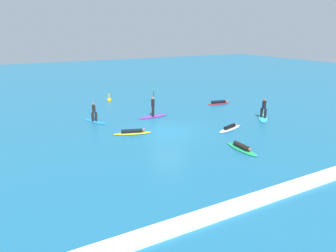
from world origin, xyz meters
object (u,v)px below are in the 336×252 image
object	(u,v)px
surfer_on_purple_board	(153,112)
marker_buoy	(109,100)
surfer_on_green_board	(242,148)
surfer_on_blue_board	(94,117)
surfer_on_red_board	(219,103)
surfer_on_white_board	(230,128)
surfer_on_teal_board	(263,114)
surfer_on_yellow_board	(133,132)

from	to	relation	value
surfer_on_purple_board	marker_buoy	bearing A→B (deg)	99.37
surfer_on_green_board	surfer_on_blue_board	size ratio (longest dim) A/B	0.95
surfer_on_purple_board	surfer_on_red_board	bearing A→B (deg)	7.73
surfer_on_white_board	surfer_on_purple_board	size ratio (longest dim) A/B	1.02
surfer_on_teal_board	surfer_on_white_board	distance (m)	4.68
surfer_on_red_board	surfer_on_blue_board	xyz separation A→B (m)	(-13.43, -0.28, 0.28)
surfer_on_purple_board	marker_buoy	world-z (taller)	surfer_on_purple_board
surfer_on_green_board	surfer_on_blue_board	distance (m)	12.81
surfer_on_white_board	marker_buoy	xyz separation A→B (m)	(-5.21, 14.12, 0.04)
surfer_on_green_board	surfer_on_purple_board	bearing A→B (deg)	-170.42
surfer_on_teal_board	surfer_on_blue_board	distance (m)	14.69
surfer_on_purple_board	marker_buoy	distance (m)	8.12
surfer_on_red_board	surfer_on_purple_board	world-z (taller)	surfer_on_purple_board
surfer_on_teal_board	surfer_on_white_board	world-z (taller)	surfer_on_teal_board
marker_buoy	surfer_on_purple_board	bearing A→B (deg)	-79.71
surfer_on_green_board	surfer_on_red_board	xyz separation A→B (m)	(6.79, 11.24, -0.00)
surfer_on_blue_board	surfer_on_yellow_board	xyz separation A→B (m)	(1.62, -4.54, -0.29)
surfer_on_yellow_board	marker_buoy	size ratio (longest dim) A/B	2.79
surfer_on_green_board	marker_buoy	bearing A→B (deg)	-169.86
surfer_on_red_board	surfer_on_yellow_board	bearing A→B (deg)	-147.14
surfer_on_blue_board	surfer_on_yellow_board	world-z (taller)	surfer_on_blue_board
surfer_on_teal_board	surfer_on_green_board	world-z (taller)	surfer_on_teal_board
marker_buoy	surfer_on_white_board	bearing A→B (deg)	-69.76
surfer_on_blue_board	surfer_on_white_board	bearing A→B (deg)	28.14
surfer_on_white_board	surfer_on_red_board	size ratio (longest dim) A/B	1.09
surfer_on_teal_board	surfer_on_purple_board	bearing A→B (deg)	102.11
surfer_on_red_board	marker_buoy	world-z (taller)	marker_buoy
surfer_on_teal_board	surfer_on_green_board	size ratio (longest dim) A/B	0.96
surfer_on_teal_board	surfer_on_blue_board	xyz separation A→B (m)	(-13.37, 6.09, 0.00)
surfer_on_red_board	marker_buoy	xyz separation A→B (m)	(-9.82, 6.71, 0.02)
surfer_on_green_board	surfer_on_purple_board	distance (m)	10.09
surfer_on_white_board	surfer_on_purple_board	distance (m)	7.21
surfer_on_green_board	surfer_on_red_board	world-z (taller)	surfer_on_green_board
surfer_on_purple_board	surfer_on_white_board	bearing A→B (deg)	-59.44
surfer_on_green_board	surfer_on_red_board	bearing A→B (deg)	149.41
surfer_on_white_board	surfer_on_red_board	distance (m)	8.73
surfer_on_teal_board	surfer_on_red_board	world-z (taller)	surfer_on_teal_board
surfer_on_white_board	surfer_on_red_board	bearing A→B (deg)	40.62
surfer_on_white_board	marker_buoy	bearing A→B (deg)	92.75
surfer_on_green_board	surfer_on_yellow_board	world-z (taller)	surfer_on_green_board
surfer_on_red_board	surfer_on_blue_board	size ratio (longest dim) A/B	0.88
surfer_on_white_board	surfer_on_green_board	size ratio (longest dim) A/B	1.01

